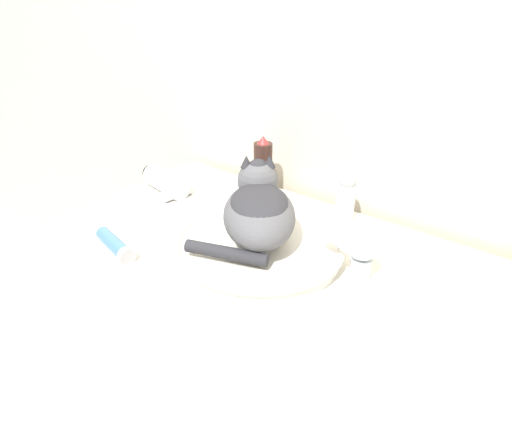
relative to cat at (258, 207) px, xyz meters
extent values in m
cube|color=beige|center=(0.06, 0.37, 0.24)|extent=(8.00, 0.05, 2.40)
cube|color=white|center=(0.06, 0.03, -0.54)|extent=(1.15, 0.56, 0.85)
cylinder|color=white|center=(0.01, -0.01, -0.10)|extent=(0.38, 0.38, 0.04)
torus|color=white|center=(0.01, -0.01, -0.08)|extent=(0.40, 0.40, 0.02)
ellipsoid|color=#56565B|center=(0.01, -0.01, -0.01)|extent=(0.28, 0.29, 0.11)
ellipsoid|color=#2D2D33|center=(0.01, -0.01, 0.02)|extent=(0.22, 0.22, 0.05)
sphere|color=#56565B|center=(-0.05, 0.07, 0.03)|extent=(0.10, 0.10, 0.10)
sphere|color=#2D2D33|center=(-0.05, 0.07, 0.05)|extent=(0.05, 0.05, 0.05)
cone|color=#2D2D33|center=(-0.03, 0.08, 0.08)|extent=(0.03, 0.03, 0.03)
cone|color=#2D2D33|center=(-0.07, 0.05, 0.08)|extent=(0.03, 0.03, 0.03)
cylinder|color=#2D2D33|center=(0.01, -0.12, -0.05)|extent=(0.18, 0.08, 0.03)
cylinder|color=silver|center=(0.24, 0.04, -0.09)|extent=(0.04, 0.04, 0.05)
cylinder|color=silver|center=(0.20, 0.03, -0.04)|extent=(0.10, 0.04, 0.07)
sphere|color=silver|center=(0.24, 0.04, -0.03)|extent=(0.06, 0.06, 0.06)
cylinder|color=silver|center=(0.09, 0.25, -0.06)|extent=(0.05, 0.05, 0.10)
sphere|color=#B7B7BC|center=(0.09, 0.25, 0.00)|extent=(0.04, 0.04, 0.04)
cylinder|color=#331E19|center=(-0.18, 0.25, -0.04)|extent=(0.05, 0.05, 0.15)
cone|color=red|center=(-0.18, 0.25, 0.05)|extent=(0.03, 0.03, 0.02)
cylinder|color=#4C7FB2|center=(-0.27, -0.20, -0.10)|extent=(0.13, 0.06, 0.03)
cylinder|color=#B7B7BC|center=(-0.20, -0.22, -0.10)|extent=(0.03, 0.04, 0.04)
cylinder|color=silver|center=(-0.41, 0.09, -0.08)|extent=(0.16, 0.09, 0.06)
cylinder|color=silver|center=(-0.36, 0.08, -0.10)|extent=(0.05, 0.10, 0.03)
cylinder|color=black|center=(-0.49, 0.11, -0.08)|extent=(0.03, 0.05, 0.04)
cube|color=silver|center=(0.30, -0.07, -0.10)|extent=(0.07, 0.05, 0.02)
camera|label=1|loc=(0.54, -0.72, 0.46)|focal=32.00mm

